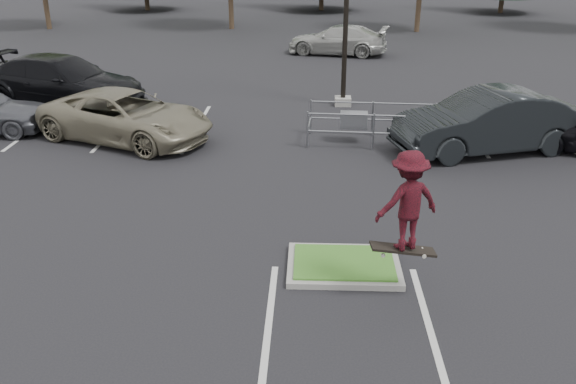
{
  "coord_description": "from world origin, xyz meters",
  "views": [
    {
      "loc": [
        -0.69,
        -10.41,
        6.16
      ],
      "look_at": [
        -1.15,
        1.5,
        0.97
      ],
      "focal_mm": 38.0,
      "sensor_mm": 36.0,
      "label": 1
    }
  ],
  "objects_px": {
    "skateboarder": "(407,201)",
    "car_r_charc": "(488,122)",
    "car_far_silver": "(339,40)",
    "car_l_tan": "(124,116)",
    "cart_corral": "(358,120)",
    "car_l_black": "(60,81)"
  },
  "relations": [
    {
      "from": "car_l_tan",
      "to": "car_r_charc",
      "type": "xyz_separation_m",
      "value": [
        11.0,
        -0.71,
        0.14
      ]
    },
    {
      "from": "skateboarder",
      "to": "car_r_charc",
      "type": "bearing_deg",
      "value": -135.98
    },
    {
      "from": "skateboarder",
      "to": "car_far_silver",
      "type": "distance_m",
      "value": 23.03
    },
    {
      "from": "skateboarder",
      "to": "car_l_black",
      "type": "bearing_deg",
      "value": -70.85
    },
    {
      "from": "car_l_black",
      "to": "car_r_charc",
      "type": "xyz_separation_m",
      "value": [
        14.5,
        -4.5,
        -0.01
      ]
    },
    {
      "from": "cart_corral",
      "to": "car_far_silver",
      "type": "relative_size",
      "value": 0.79
    },
    {
      "from": "cart_corral",
      "to": "skateboarder",
      "type": "relative_size",
      "value": 2.11
    },
    {
      "from": "cart_corral",
      "to": "car_far_silver",
      "type": "xyz_separation_m",
      "value": [
        -0.07,
        14.31,
        0.04
      ]
    },
    {
      "from": "skateboarder",
      "to": "car_l_tan",
      "type": "bearing_deg",
      "value": -71.51
    },
    {
      "from": "car_l_tan",
      "to": "car_r_charc",
      "type": "relative_size",
      "value": 1.0
    },
    {
      "from": "car_far_silver",
      "to": "car_r_charc",
      "type": "bearing_deg",
      "value": 26.53
    },
    {
      "from": "car_l_black",
      "to": "car_l_tan",
      "type": "bearing_deg",
      "value": -121.32
    },
    {
      "from": "car_l_black",
      "to": "car_r_charc",
      "type": "distance_m",
      "value": 15.18
    },
    {
      "from": "skateboarder",
      "to": "car_far_silver",
      "type": "xyz_separation_m",
      "value": [
        -0.26,
        23.0,
        -1.18
      ]
    },
    {
      "from": "cart_corral",
      "to": "car_far_silver",
      "type": "height_order",
      "value": "car_far_silver"
    },
    {
      "from": "skateboarder",
      "to": "cart_corral",
      "type": "bearing_deg",
      "value": -110.84
    },
    {
      "from": "cart_corral",
      "to": "car_l_tan",
      "type": "height_order",
      "value": "car_l_tan"
    },
    {
      "from": "skateboarder",
      "to": "car_l_tan",
      "type": "xyz_separation_m",
      "value": [
        -7.45,
        8.71,
        -1.15
      ]
    },
    {
      "from": "car_r_charc",
      "to": "cart_corral",
      "type": "bearing_deg",
      "value": -116.61
    },
    {
      "from": "skateboarder",
      "to": "car_r_charc",
      "type": "xyz_separation_m",
      "value": [
        3.55,
        8.0,
        -1.01
      ]
    },
    {
      "from": "skateboarder",
      "to": "car_r_charc",
      "type": "relative_size",
      "value": 0.35
    },
    {
      "from": "car_l_tan",
      "to": "car_r_charc",
      "type": "distance_m",
      "value": 11.02
    }
  ]
}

